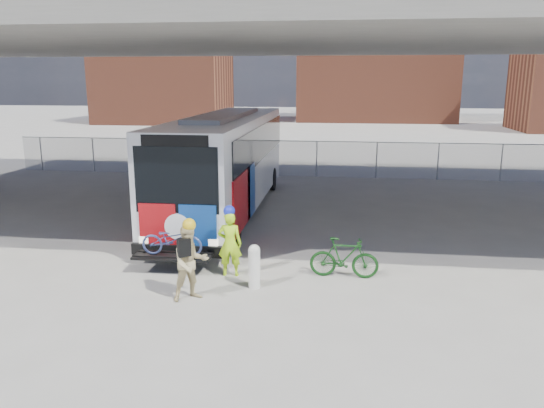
% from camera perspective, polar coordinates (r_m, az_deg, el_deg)
% --- Properties ---
extents(ground, '(160.00, 160.00, 0.00)m').
position_cam_1_polar(ground, '(15.78, -0.99, -4.75)').
color(ground, '#9E9991').
rests_on(ground, ground).
extents(bus, '(2.67, 12.90, 3.69)m').
position_cam_1_polar(bus, '(19.74, -4.97, 5.16)').
color(bus, silver).
rests_on(bus, ground).
extents(overpass, '(40.00, 16.00, 7.95)m').
position_cam_1_polar(overpass, '(19.04, 0.79, 18.29)').
color(overpass, '#605E59').
rests_on(overpass, ground).
extents(chainlink_fence, '(30.00, 0.06, 30.00)m').
position_cam_1_polar(chainlink_fence, '(27.15, 2.73, 5.96)').
color(chainlink_fence, gray).
rests_on(chainlink_fence, ground).
extents(brick_buildings, '(54.00, 22.00, 12.00)m').
position_cam_1_polar(brick_buildings, '(63.07, 6.76, 13.70)').
color(brick_buildings, brown).
rests_on(brick_buildings, ground).
extents(smokestack, '(2.20, 2.20, 25.00)m').
position_cam_1_polar(smokestack, '(71.23, 17.93, 18.83)').
color(smokestack, brown).
rests_on(smokestack, ground).
extents(bollard, '(0.28, 0.28, 1.08)m').
position_cam_1_polar(bollard, '(12.71, -1.92, -6.54)').
color(bollard, silver).
rests_on(bollard, ground).
extents(cyclist_hivis, '(0.64, 0.45, 1.84)m').
position_cam_1_polar(cyclist_hivis, '(13.43, -4.57, -4.10)').
color(cyclist_hivis, '#B8F319').
rests_on(cyclist_hivis, ground).
extents(cyclist_tan, '(1.07, 1.02, 1.90)m').
position_cam_1_polar(cyclist_tan, '(12.08, -8.78, -6.16)').
color(cyclist_tan, '#CDB984').
rests_on(cyclist_tan, ground).
extents(bike_parked, '(1.74, 0.54, 1.04)m').
position_cam_1_polar(bike_parked, '(13.48, 7.76, -5.75)').
color(bike_parked, '#154216').
rests_on(bike_parked, ground).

